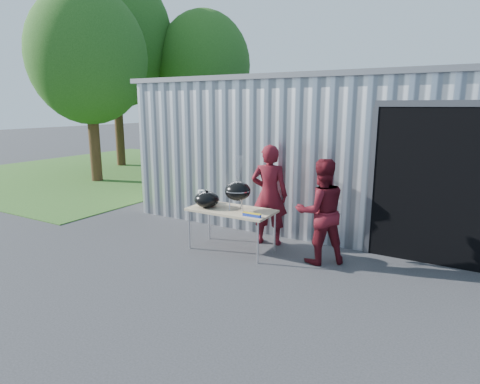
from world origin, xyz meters
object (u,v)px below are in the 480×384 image
Objects in this scene: folding_table at (232,211)px; person_bystander at (321,212)px; person_cook at (269,195)px; kettle_grill at (238,187)px.

person_bystander is at bearing 9.49° from folding_table.
person_cook is at bearing -58.44° from person_bystander.
person_bystander is (1.12, -0.40, -0.07)m from person_cook.
folding_table is at bearing -29.16° from person_bystander.
person_bystander is (1.39, 0.26, -0.31)m from kettle_grill.
kettle_grill is 0.76m from person_cook.
person_cook reaches higher than person_bystander.
kettle_grill is at bearing -3.56° from folding_table.
person_bystander reaches higher than folding_table.
person_bystander is at bearing 10.68° from kettle_grill.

